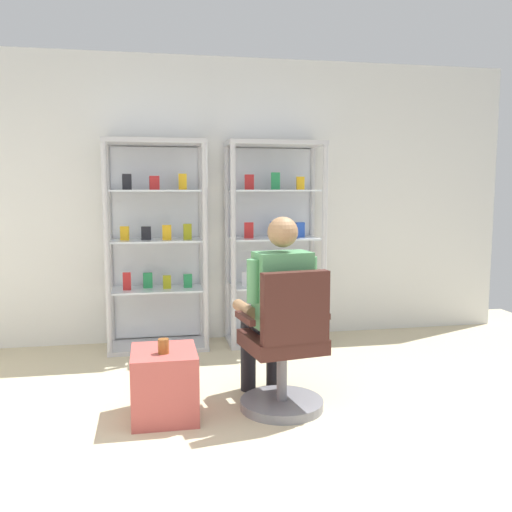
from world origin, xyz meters
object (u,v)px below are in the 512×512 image
object	(u,v)px
display_cabinet_left	(157,244)
seated_shopkeeper	(276,301)
storage_crate	(164,384)
tea_glass	(163,346)
office_chair	(285,354)
display_cabinet_right	(273,242)

from	to	relation	value
display_cabinet_left	seated_shopkeeper	xyz separation A→B (m)	(0.77, -1.56, -0.25)
seated_shopkeeper	storage_crate	world-z (taller)	seated_shopkeeper
display_cabinet_left	tea_glass	world-z (taller)	display_cabinet_left
display_cabinet_left	office_chair	world-z (taller)	display_cabinet_left
seated_shopkeeper	office_chair	bearing A→B (deg)	-81.01
display_cabinet_left	office_chair	bearing A→B (deg)	-65.26
display_cabinet_right	office_chair	xyz separation A→B (m)	(-0.30, -1.73, -0.57)
display_cabinet_right	storage_crate	size ratio (longest dim) A/B	4.06
display_cabinet_left	seated_shopkeeper	distance (m)	1.76
display_cabinet_right	office_chair	bearing A→B (deg)	-100.01
office_chair	tea_glass	xyz separation A→B (m)	(-0.79, 0.00, 0.09)
storage_crate	tea_glass	world-z (taller)	tea_glass
tea_glass	storage_crate	bearing A→B (deg)	88.02
display_cabinet_left	seated_shopkeeper	bearing A→B (deg)	-63.81
display_cabinet_left	display_cabinet_right	distance (m)	1.10
display_cabinet_right	tea_glass	distance (m)	2.09
seated_shopkeeper	display_cabinet_left	bearing A→B (deg)	116.19
display_cabinet_left	seated_shopkeeper	world-z (taller)	display_cabinet_left
office_chair	storage_crate	bearing A→B (deg)	175.15
office_chair	display_cabinet_left	bearing A→B (deg)	114.74
seated_shopkeeper	storage_crate	bearing A→B (deg)	-172.88
display_cabinet_right	display_cabinet_left	bearing A→B (deg)	179.99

